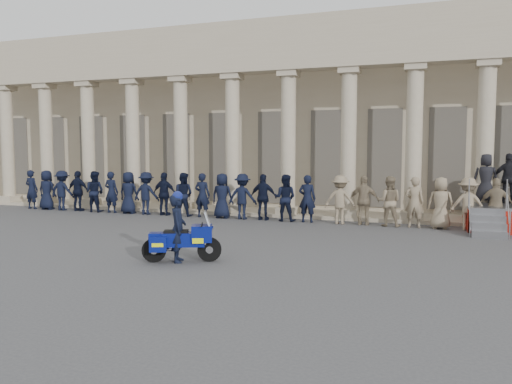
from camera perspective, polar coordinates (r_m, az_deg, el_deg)
The scene contains 5 objects.
ground at distance 15.07m, azimuth -9.48°, elevation -6.45°, with size 90.00×90.00×0.00m, color #424244.
building at distance 28.64m, azimuth 4.83°, elevation 8.04°, with size 40.00×12.50×9.00m.
officer_rank at distance 20.84m, azimuth -0.01°, elevation -0.57°, with size 24.53×0.73×1.93m.
motorcycle at distance 13.27m, azimuth -8.40°, elevation -5.45°, with size 1.97×1.23×1.34m.
rider at distance 13.22m, azimuth -8.92°, elevation -3.96°, with size 0.65×0.76×1.87m.
Camera 1 is at (7.13, -12.95, 2.95)m, focal length 35.00 mm.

